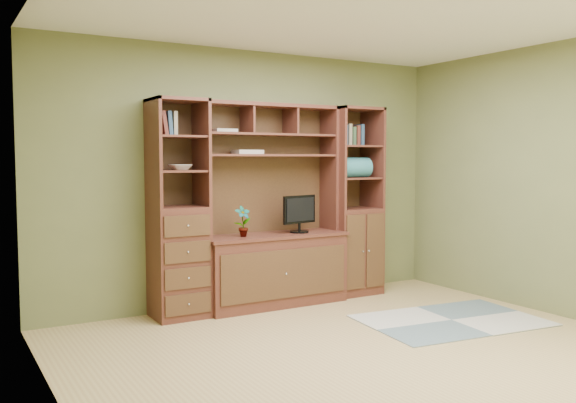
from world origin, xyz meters
TOP-DOWN VIEW (x-y plane):
  - room at (0.00, 0.00)m, footprint 4.60×4.10m
  - center_hutch at (0.11, 1.73)m, footprint 1.54×0.53m
  - left_tower at (-0.89, 1.77)m, footprint 0.50×0.45m
  - right_tower at (1.14, 1.77)m, footprint 0.55×0.45m
  - rug at (1.23, 0.36)m, footprint 1.73×1.25m
  - monitor at (0.40, 1.70)m, footprint 0.47×0.28m
  - orchid at (-0.25, 1.70)m, footprint 0.16×0.11m
  - magazines at (-0.13, 1.82)m, footprint 0.27×0.20m
  - bowl at (-0.86, 1.77)m, footprint 0.21×0.21m
  - blanket_teal at (1.10, 1.73)m, footprint 0.38×0.22m
  - blanket_red at (1.28, 1.85)m, footprint 0.39×0.22m

SIDE VIEW (x-z plane):
  - rug at x=1.23m, z-range 0.00..0.01m
  - orchid at x=-0.25m, z-range 0.73..1.03m
  - monitor at x=0.40m, z-range 0.73..1.26m
  - center_hutch at x=0.11m, z-range 0.00..2.05m
  - left_tower at x=-0.89m, z-range 0.00..2.05m
  - right_tower at x=1.14m, z-range 0.00..2.05m
  - room at x=0.00m, z-range -0.02..2.62m
  - blanket_teal at x=1.10m, z-range 1.29..1.51m
  - blanket_red at x=1.28m, z-range 1.29..1.51m
  - bowl at x=-0.86m, z-range 1.39..1.44m
  - magazines at x=-0.13m, z-range 1.54..1.58m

